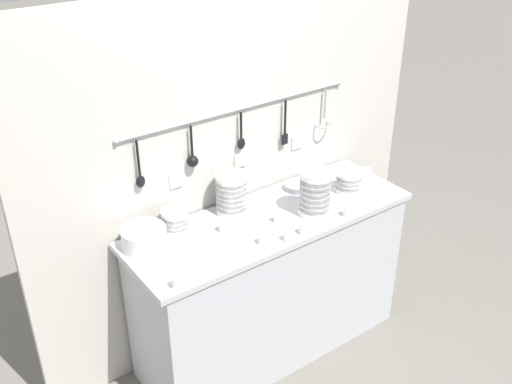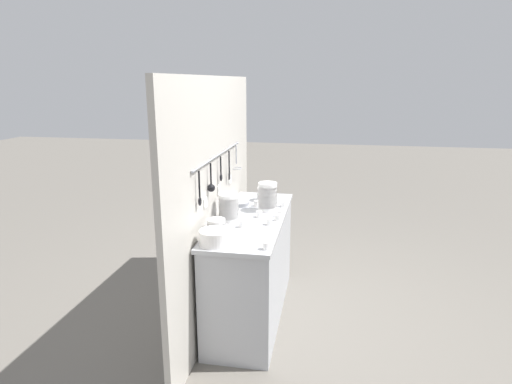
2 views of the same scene
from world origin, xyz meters
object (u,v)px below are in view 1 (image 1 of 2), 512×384
cup_back_right (347,211)px  cup_mid_row (224,227)px  bowl_stack_back_corner (348,181)px  cup_front_left (177,282)px  plate_stack (144,238)px  cup_front_right (304,229)px  bowl_stack_nested_right (315,193)px  bowl_stack_tall_left (175,220)px  cup_edge_near (278,218)px  cup_edge_far (314,194)px  cup_by_caddy (366,173)px  cup_back_left (263,239)px  cup_centre (288,236)px  steel_mixing_bowl (297,186)px  bowl_stack_wide_centre (231,194)px

cup_back_right → cup_mid_row: bearing=157.3°
bowl_stack_back_corner → cup_front_left: size_ratio=2.72×
plate_stack → cup_front_right: plate_stack is taller
bowl_stack_back_corner → cup_front_right: bowl_stack_back_corner is taller
plate_stack → bowl_stack_nested_right: bearing=-15.4°
bowl_stack_tall_left → cup_mid_row: bearing=-37.4°
plate_stack → cup_edge_near: plate_stack is taller
cup_edge_far → cup_mid_row: bearing=178.6°
cup_by_caddy → cup_back_left: bearing=-167.3°
cup_by_caddy → cup_front_right: same height
cup_mid_row → cup_by_caddy: 0.94m
bowl_stack_nested_right → cup_mid_row: bowl_stack_nested_right is taller
plate_stack → cup_centre: plate_stack is taller
cup_mid_row → cup_front_left: 0.45m
cup_back_right → cup_edge_far: (-0.02, 0.23, 0.00)m
bowl_stack_tall_left → plate_stack: bowl_stack_tall_left is taller
bowl_stack_back_corner → cup_front_left: bearing=-170.9°
bowl_stack_tall_left → cup_by_caddy: size_ratio=2.61×
steel_mixing_bowl → cup_mid_row: size_ratio=2.81×
bowl_stack_back_corner → cup_back_right: (-0.18, -0.18, -0.04)m
cup_mid_row → cup_back_left: 0.21m
cup_centre → cup_edge_far: 0.42m
cup_front_right → cup_edge_near: bearing=103.4°
steel_mixing_bowl → bowl_stack_nested_right: bearing=-109.9°
cup_front_right → bowl_stack_tall_left: bearing=141.6°
bowl_stack_tall_left → steel_mixing_bowl: size_ratio=0.93×
bowl_stack_nested_right → cup_centre: (-0.25, -0.11, -0.09)m
bowl_stack_nested_right → cup_mid_row: size_ratio=4.78×
bowl_stack_nested_right → cup_by_caddy: (0.49, 0.13, -0.09)m
bowl_stack_tall_left → cup_back_right: 0.84m
cup_back_right → cup_front_left: size_ratio=1.00×
cup_front_left → cup_front_right: same height
plate_stack → cup_front_right: bearing=-27.4°
bowl_stack_tall_left → cup_front_right: 0.61m
plate_stack → cup_back_right: plate_stack is taller
cup_back_right → cup_edge_far: size_ratio=1.00×
cup_by_caddy → steel_mixing_bowl: bearing=163.9°
bowl_stack_wide_centre → bowl_stack_tall_left: (-0.31, 0.01, -0.05)m
cup_mid_row → bowl_stack_tall_left: bearing=142.6°
steel_mixing_bowl → cup_edge_near: cup_edge_near is taller
cup_centre → cup_front_left: bearing=180.0°
cup_edge_near → cup_back_left: bearing=-148.0°
plate_stack → cup_edge_near: size_ratio=4.21×
cup_centre → cup_mid_row: 0.31m
bowl_stack_wide_centre → steel_mixing_bowl: 0.42m
steel_mixing_bowl → cup_centre: size_ratio=2.81×
bowl_stack_tall_left → cup_back_left: bearing=-50.5°
bowl_stack_wide_centre → cup_centre: (0.07, -0.36, -0.08)m
bowl_stack_back_corner → bowl_stack_tall_left: 0.95m
cup_back_right → cup_centre: 0.37m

